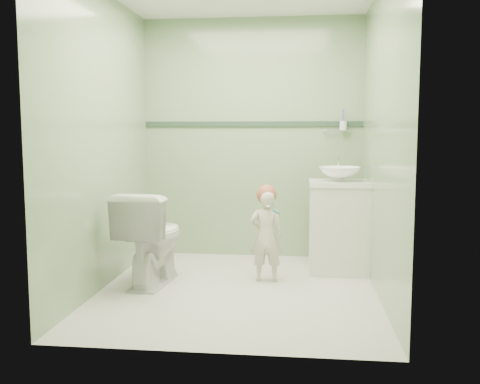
# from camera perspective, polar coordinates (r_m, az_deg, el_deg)

# --- Properties ---
(ground) EXTENTS (2.50, 2.50, 0.00)m
(ground) POSITION_cam_1_polar(r_m,az_deg,el_deg) (4.39, -0.22, -10.39)
(ground) COLOR silver
(ground) RESTS_ON ground
(room_shell) EXTENTS (2.50, 2.54, 2.40)m
(room_shell) POSITION_cam_1_polar(r_m,az_deg,el_deg) (4.20, -0.23, 5.47)
(room_shell) COLOR #82A877
(room_shell) RESTS_ON ground
(trim_stripe) EXTENTS (2.20, 0.02, 0.05)m
(trim_stripe) POSITION_cam_1_polar(r_m,az_deg,el_deg) (5.44, 1.30, 7.25)
(trim_stripe) COLOR #2A4332
(trim_stripe) RESTS_ON room_shell
(vanity) EXTENTS (0.52, 0.50, 0.80)m
(vanity) POSITION_cam_1_polar(r_m,az_deg,el_deg) (4.96, 10.43, -3.79)
(vanity) COLOR silver
(vanity) RESTS_ON ground
(counter) EXTENTS (0.54, 0.52, 0.04)m
(counter) POSITION_cam_1_polar(r_m,az_deg,el_deg) (4.91, 10.53, 0.93)
(counter) COLOR white
(counter) RESTS_ON vanity
(basin) EXTENTS (0.37, 0.37, 0.13)m
(basin) POSITION_cam_1_polar(r_m,az_deg,el_deg) (4.90, 10.55, 1.91)
(basin) COLOR white
(basin) RESTS_ON counter
(faucet) EXTENTS (0.03, 0.13, 0.18)m
(faucet) POSITION_cam_1_polar(r_m,az_deg,el_deg) (5.08, 10.42, 2.97)
(faucet) COLOR silver
(faucet) RESTS_ON counter
(cup_holder) EXTENTS (0.26, 0.07, 0.21)m
(cup_holder) POSITION_cam_1_polar(r_m,az_deg,el_deg) (5.37, 10.84, 6.92)
(cup_holder) COLOR silver
(cup_holder) RESTS_ON room_shell
(toilet) EXTENTS (0.50, 0.81, 0.78)m
(toilet) POSITION_cam_1_polar(r_m,az_deg,el_deg) (4.56, -9.36, -4.77)
(toilet) COLOR white
(toilet) RESTS_ON ground
(toddler) EXTENTS (0.29, 0.20, 0.78)m
(toddler) POSITION_cam_1_polar(r_m,az_deg,el_deg) (4.57, 2.80, -4.72)
(toddler) COLOR beige
(toddler) RESTS_ON ground
(hair_cap) EXTENTS (0.17, 0.17, 0.17)m
(hair_cap) POSITION_cam_1_polar(r_m,az_deg,el_deg) (4.54, 2.84, -0.28)
(hair_cap) COLOR #9F523A
(hair_cap) RESTS_ON toddler
(teal_toothbrush) EXTENTS (0.11, 0.13, 0.08)m
(teal_toothbrush) POSITION_cam_1_polar(r_m,az_deg,el_deg) (4.41, 3.75, -2.07)
(teal_toothbrush) COLOR #138E83
(teal_toothbrush) RESTS_ON toddler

